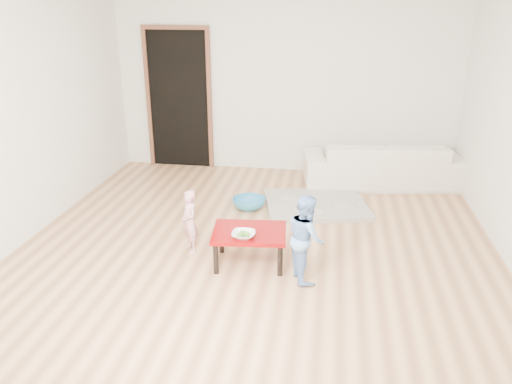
% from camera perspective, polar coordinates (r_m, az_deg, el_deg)
% --- Properties ---
extents(floor, '(5.00, 5.00, 0.01)m').
position_cam_1_polar(floor, '(5.45, 0.33, -5.64)').
color(floor, '#9E6943').
rests_on(floor, ground).
extents(back_wall, '(5.00, 0.02, 2.60)m').
position_cam_1_polar(back_wall, '(7.43, 3.30, 12.19)').
color(back_wall, white).
rests_on(back_wall, floor).
extents(left_wall, '(0.02, 5.00, 2.60)m').
position_cam_1_polar(left_wall, '(5.90, -24.67, 7.96)').
color(left_wall, white).
rests_on(left_wall, floor).
extents(doorway, '(1.02, 0.08, 2.11)m').
position_cam_1_polar(doorway, '(7.78, -8.76, 10.33)').
color(doorway, brown).
rests_on(doorway, back_wall).
extents(sofa, '(2.23, 1.11, 0.62)m').
position_cam_1_polar(sofa, '(7.22, 14.15, 3.23)').
color(sofa, white).
rests_on(sofa, floor).
extents(cushion, '(0.50, 0.45, 0.13)m').
position_cam_1_polar(cushion, '(6.96, 10.92, 4.25)').
color(cushion, '#FAA51B').
rests_on(cushion, sofa).
extents(red_table, '(0.76, 0.60, 0.35)m').
position_cam_1_polar(red_table, '(4.94, -0.76, -6.33)').
color(red_table, maroon).
rests_on(red_table, floor).
extents(bowl, '(0.22, 0.22, 0.05)m').
position_cam_1_polar(bowl, '(4.72, -1.43, -4.92)').
color(bowl, white).
rests_on(bowl, red_table).
extents(broccoli, '(0.12, 0.12, 0.06)m').
position_cam_1_polar(broccoli, '(4.72, -1.43, -4.91)').
color(broccoli, '#2D5919').
rests_on(broccoli, red_table).
extents(child_pink, '(0.28, 0.29, 0.67)m').
position_cam_1_polar(child_pink, '(5.16, -7.61, -3.34)').
color(child_pink, '#EA6B7C').
rests_on(child_pink, floor).
extents(child_blue, '(0.44, 0.49, 0.83)m').
position_cam_1_polar(child_blue, '(4.61, 5.72, -5.22)').
color(child_blue, '#689DF2').
rests_on(child_blue, floor).
extents(basin, '(0.42, 0.42, 0.13)m').
position_cam_1_polar(basin, '(6.26, -0.81, -1.29)').
color(basin, teal).
rests_on(basin, floor).
extents(blanket, '(1.43, 1.28, 0.06)m').
position_cam_1_polar(blanket, '(6.35, 6.85, -1.44)').
color(blanket, '#BAB2A4').
rests_on(blanket, floor).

